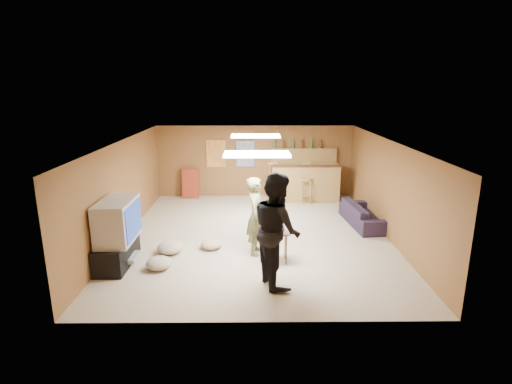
{
  "coord_description": "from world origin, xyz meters",
  "views": [
    {
      "loc": [
        -0.09,
        -8.69,
        3.38
      ],
      "look_at": [
        0.0,
        0.2,
        1.0
      ],
      "focal_mm": 28.0,
      "sensor_mm": 36.0,
      "label": 1
    }
  ],
  "objects_px": {
    "bar_counter": "(305,183)",
    "sofa": "(364,214)",
    "person_black": "(277,229)",
    "tv_body": "(117,221)",
    "person_olive": "(256,216)",
    "tray_table": "(276,247)"
  },
  "relations": [
    {
      "from": "tray_table",
      "to": "person_black",
      "type": "bearing_deg",
      "value": -92.58
    },
    {
      "from": "sofa",
      "to": "person_olive",
      "type": "bearing_deg",
      "value": 117.38
    },
    {
      "from": "tv_body",
      "to": "bar_counter",
      "type": "relative_size",
      "value": 0.55
    },
    {
      "from": "bar_counter",
      "to": "person_olive",
      "type": "xyz_separation_m",
      "value": [
        -1.51,
        -3.93,
        0.26
      ]
    },
    {
      "from": "bar_counter",
      "to": "person_olive",
      "type": "height_order",
      "value": "person_olive"
    },
    {
      "from": "tv_body",
      "to": "bar_counter",
      "type": "distance_m",
      "value": 6.09
    },
    {
      "from": "person_black",
      "to": "sofa",
      "type": "relative_size",
      "value": 1.09
    },
    {
      "from": "tv_body",
      "to": "person_olive",
      "type": "relative_size",
      "value": 0.68
    },
    {
      "from": "person_olive",
      "to": "tray_table",
      "type": "distance_m",
      "value": 0.76
    },
    {
      "from": "sofa",
      "to": "tray_table",
      "type": "height_order",
      "value": "tray_table"
    },
    {
      "from": "bar_counter",
      "to": "sofa",
      "type": "bearing_deg",
      "value": -61.28
    },
    {
      "from": "bar_counter",
      "to": "tray_table",
      "type": "xyz_separation_m",
      "value": [
        -1.13,
        -4.36,
        -0.24
      ]
    },
    {
      "from": "person_olive",
      "to": "person_black",
      "type": "distance_m",
      "value": 1.34
    },
    {
      "from": "tv_body",
      "to": "person_olive",
      "type": "height_order",
      "value": "person_olive"
    },
    {
      "from": "person_black",
      "to": "tv_body",
      "type": "bearing_deg",
      "value": 58.46
    },
    {
      "from": "tv_body",
      "to": "person_black",
      "type": "height_order",
      "value": "person_black"
    },
    {
      "from": "bar_counter",
      "to": "tray_table",
      "type": "distance_m",
      "value": 4.51
    },
    {
      "from": "person_black",
      "to": "sofa",
      "type": "distance_m",
      "value": 3.91
    },
    {
      "from": "bar_counter",
      "to": "person_olive",
      "type": "distance_m",
      "value": 4.22
    },
    {
      "from": "tv_body",
      "to": "tray_table",
      "type": "xyz_separation_m",
      "value": [
        3.02,
        0.09,
        -0.59
      ]
    },
    {
      "from": "sofa",
      "to": "bar_counter",
      "type": "bearing_deg",
      "value": 23.37
    },
    {
      "from": "person_black",
      "to": "person_olive",
      "type": "bearing_deg",
      "value": -2.5
    }
  ]
}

